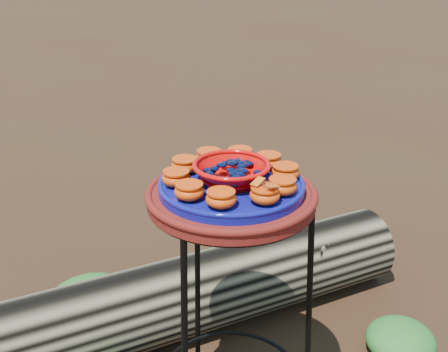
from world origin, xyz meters
name	(u,v)px	position (x,y,z in m)	size (l,w,h in m)	color
plant_stand	(231,321)	(0.00, 0.00, 0.35)	(0.44, 0.44, 0.70)	black
terracotta_saucer	(231,198)	(0.00, 0.00, 0.72)	(0.41, 0.41, 0.03)	#430F0D
cobalt_plate	(231,187)	(0.00, 0.00, 0.74)	(0.35, 0.35, 0.02)	#09015F
red_bowl	(231,173)	(0.00, 0.00, 0.78)	(0.17, 0.17, 0.05)	#C50806
glass_gems	(232,159)	(0.00, 0.00, 0.82)	(0.14, 0.14, 0.02)	black
orange_half_0	(265,195)	(0.01, -0.13, 0.77)	(0.07, 0.07, 0.04)	red
orange_half_1	(282,186)	(0.07, -0.11, 0.77)	(0.07, 0.07, 0.04)	red
orange_half_2	(285,173)	(0.12, -0.04, 0.77)	(0.07, 0.07, 0.04)	red
orange_half_3	(269,161)	(0.13, 0.04, 0.77)	(0.07, 0.07, 0.04)	red
orange_half_4	(240,156)	(0.08, 0.10, 0.77)	(0.07, 0.07, 0.04)	red
orange_half_5	(209,157)	(0.00, 0.13, 0.77)	(0.07, 0.07, 0.04)	red
orange_half_6	(185,165)	(-0.07, 0.11, 0.77)	(0.07, 0.07, 0.04)	red
orange_half_7	(176,178)	(-0.12, 0.04, 0.77)	(0.07, 0.07, 0.04)	red
orange_half_8	(189,191)	(-0.13, -0.04, 0.77)	(0.07, 0.07, 0.04)	red
orange_half_9	(221,199)	(-0.08, -0.10, 0.77)	(0.07, 0.07, 0.04)	red
butterfly	(265,185)	(0.01, -0.13, 0.80)	(0.07, 0.04, 0.01)	#C5510F
driftwood_log	(206,290)	(0.13, 0.43, 0.14)	(1.49, 0.39, 0.28)	black
foliage_right	(401,339)	(0.64, -0.02, 0.06)	(0.23, 0.23, 0.12)	#205824
foliage_back	(92,303)	(-0.23, 0.62, 0.08)	(0.33, 0.33, 0.17)	#205824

